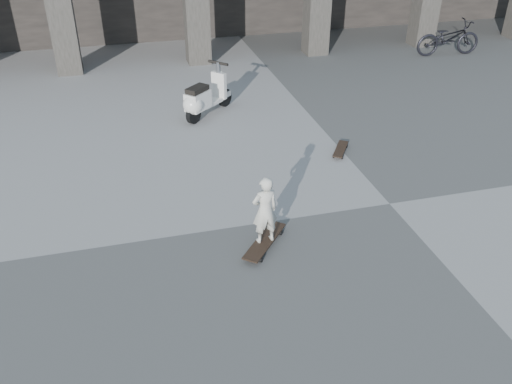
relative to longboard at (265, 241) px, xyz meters
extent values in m
plane|color=#464644|center=(2.35, 0.60, -0.08)|extent=(90.00, 90.00, 0.00)
cube|color=black|center=(0.00, 0.00, 0.01)|extent=(0.87, 0.97, 0.02)
cube|color=#B2B2B7|center=(0.24, 0.28, -0.03)|extent=(0.21, 0.18, 0.03)
cube|color=#B2B2B7|center=(-0.24, -0.28, -0.03)|extent=(0.21, 0.18, 0.03)
cylinder|color=black|center=(0.15, 0.36, -0.04)|extent=(0.08, 0.08, 0.08)
cylinder|color=black|center=(0.32, 0.21, -0.04)|extent=(0.08, 0.08, 0.08)
cylinder|color=black|center=(-0.32, -0.21, -0.04)|extent=(0.08, 0.08, 0.08)
cylinder|color=black|center=(-0.15, -0.36, -0.04)|extent=(0.08, 0.08, 0.08)
cube|color=black|center=(2.29, 2.60, 0.00)|extent=(0.57, 0.74, 0.02)
cube|color=#B2B2B7|center=(2.43, 2.82, -0.04)|extent=(0.17, 0.13, 0.03)
cube|color=#B2B2B7|center=(2.15, 2.37, -0.04)|extent=(0.17, 0.13, 0.03)
cylinder|color=black|center=(2.36, 2.87, -0.05)|extent=(0.06, 0.07, 0.07)
cylinder|color=black|center=(2.50, 2.77, -0.05)|extent=(0.06, 0.07, 0.07)
cylinder|color=black|center=(2.07, 2.42, -0.05)|extent=(0.06, 0.07, 0.07)
cylinder|color=black|center=(2.22, 2.33, -0.05)|extent=(0.06, 0.07, 0.07)
imported|color=#B9B5A7|center=(0.00, 0.00, 0.55)|extent=(0.42, 0.30, 1.06)
cylinder|color=black|center=(0.59, 5.59, 0.13)|extent=(0.38, 0.36, 0.42)
cylinder|color=black|center=(-0.28, 4.78, 0.13)|extent=(0.38, 0.36, 0.42)
cube|color=beige|center=(0.18, 5.21, 0.19)|extent=(0.64, 0.63, 0.07)
cube|color=beige|center=(-0.15, 4.90, 0.39)|extent=(0.65, 0.64, 0.40)
sphere|color=beige|center=(-0.28, 4.78, 0.36)|extent=(0.44, 0.44, 0.44)
cube|color=black|center=(-0.15, 4.90, 0.65)|extent=(0.57, 0.56, 0.10)
cube|color=beige|center=(0.44, 5.45, 0.49)|extent=(0.32, 0.33, 0.61)
cube|color=beige|center=(0.59, 5.59, 0.21)|extent=(0.33, 0.32, 0.13)
cylinder|color=#B2B2B7|center=(0.44, 5.45, 0.88)|extent=(0.13, 0.13, 0.31)
cylinder|color=black|center=(0.44, 5.45, 1.02)|extent=(0.40, 0.43, 0.06)
sphere|color=white|center=(0.48, 5.49, 0.75)|extent=(0.13, 0.13, 0.13)
imported|color=black|center=(7.90, 7.90, 0.43)|extent=(1.99, 0.82, 1.02)
camera|label=1|loc=(-1.80, -6.27, 4.75)|focal=38.00mm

